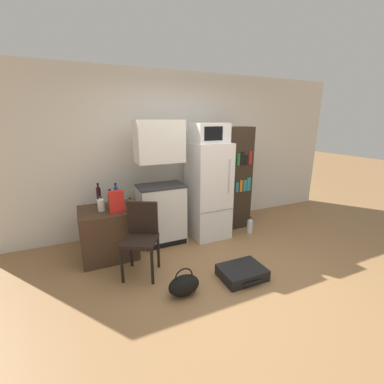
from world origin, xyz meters
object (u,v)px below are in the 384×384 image
Objects in this scene: kitchen_hutch at (161,189)px; water_bottle_front at (250,226)px; refrigerator at (208,191)px; bottle_amber_beer at (130,206)px; handbag at (184,285)px; bookshelf at (236,179)px; bottle_green_tall at (111,200)px; microwave at (209,133)px; chair at (141,232)px; suitcase_large_flat at (242,273)px; bottle_olive_oil at (121,200)px; bottle_milk_white at (101,205)px; cereal_box at (117,202)px; side_table at (108,233)px; bottle_blue_soda at (116,195)px; bottle_wine_dark at (99,195)px.

kitchen_hutch is 6.38× the size of water_bottle_front.
bottle_amber_beer is (-1.32, -0.26, 0.01)m from refrigerator.
bottle_amber_beer is at bearing 108.48° from handbag.
bookshelf reaches higher than bottle_green_tall.
kitchen_hutch is 3.64× the size of microwave.
chair is 1.35m from suitcase_large_flat.
bookshelf reaches higher than refrigerator.
bookshelf is 2.03m from bottle_olive_oil.
chair reaches higher than bottle_milk_white.
suitcase_large_flat is (1.29, -1.05, -0.78)m from cereal_box.
kitchen_hutch is at bearing 174.48° from microwave.
bottle_olive_oil is 0.66m from chair.
side_table is at bearing -175.70° from bookshelf.
water_bottle_front is at bearing 0.24° from bottle_amber_beer.
bottle_blue_soda is at bearing 47.50° from side_table.
bottle_amber_beer is at bearing -9.32° from cereal_box.
microwave is at bearing 159.79° from water_bottle_front.
bottle_wine_dark is at bearing 177.17° from bookshelf.
microwave reaches higher than bottle_blue_soda.
bottle_amber_beer is 0.66× the size of water_bottle_front.
cereal_box is (0.19, -0.17, 0.07)m from bottle_milk_white.
bottle_olive_oil is 0.22m from cereal_box.
handbag is at bearing -127.29° from microwave.
bottle_wine_dark is at bearing 134.70° from suitcase_large_flat.
suitcase_large_flat is 0.78m from handbag.
handbag is 1.21× the size of water_bottle_front.
cereal_box is (-2.11, -0.37, -0.04)m from bookshelf.
cereal_box is 1.84m from suitcase_large_flat.
bottle_blue_soda is 1.60× the size of bottle_amber_beer.
chair is at bearing -124.79° from kitchen_hutch.
kitchen_hutch is 1.68m from water_bottle_front.
bottle_olive_oil reaches higher than handbag.
bottle_blue_soda is 0.34× the size of chair.
water_bottle_front is (2.36, -0.19, -0.66)m from bottle_milk_white.
water_bottle_front is (2.35, -0.50, -0.71)m from bottle_wine_dark.
kitchen_hutch is 1.22× the size of refrigerator.
bookshelf is 2.27m from handbag.
bottle_milk_white is 2.04m from suitcase_large_flat.
refrigerator is at bearing 52.73° from handbag.
suitcase_large_flat is 1.52× the size of handbag.
refrigerator is at bearing -8.53° from bottle_wine_dark.
cereal_box reaches higher than bottle_amber_beer.
bookshelf is 2.14m from cereal_box.
microwave is 1.83m from chair.
refrigerator is 1.41m from bottle_olive_oil.
bottle_olive_oil is at bearing -2.52° from side_table.
bottle_blue_soda is 1.14× the size of bottle_green_tall.
water_bottle_front is at bearing -0.51° from cereal_box.
bottle_green_tall is at bearing 167.51° from bottle_olive_oil.
microwave is 1.75× the size of water_bottle_front.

